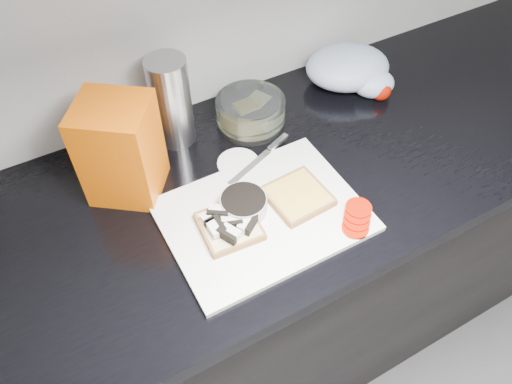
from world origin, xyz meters
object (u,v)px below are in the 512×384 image
(glass_bowl, at_px, (250,112))
(bread_bag, at_px, (121,150))
(steel_canister, at_px, (171,102))
(cutting_board, at_px, (263,216))

(glass_bowl, relative_size, bread_bag, 0.75)
(bread_bag, xyz_separation_m, steel_canister, (0.15, 0.10, -0.00))
(cutting_board, relative_size, steel_canister, 1.85)
(bread_bag, bearing_deg, steel_canister, 69.02)
(glass_bowl, xyz_separation_m, bread_bag, (-0.33, -0.06, 0.08))
(cutting_board, relative_size, bread_bag, 1.79)
(cutting_board, bearing_deg, bread_bag, 134.39)
(bread_bag, bearing_deg, glass_bowl, 46.09)
(glass_bowl, height_order, steel_canister, steel_canister)
(cutting_board, height_order, steel_canister, steel_canister)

